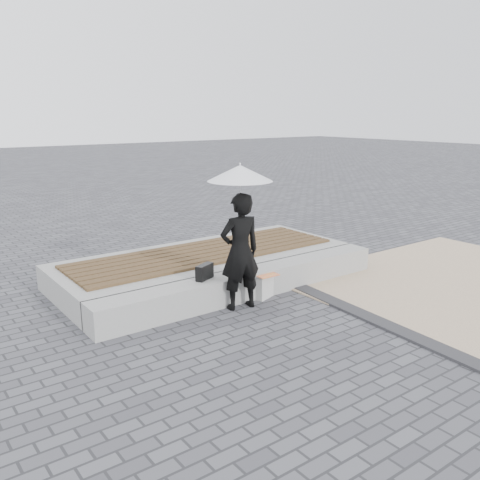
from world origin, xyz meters
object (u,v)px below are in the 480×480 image
object	(u,v)px
canvas_tote	(264,286)
woman	(240,252)
parasol	(240,173)
handbag	(205,272)
seating_ledge	(248,283)

from	to	relation	value
canvas_tote	woman	bearing A→B (deg)	172.84
parasol	canvas_tote	bearing A→B (deg)	11.90
woman	handbag	xyz separation A→B (m)	(-0.36, 0.37, -0.32)
parasol	canvas_tote	world-z (taller)	parasol
woman	handbag	world-z (taller)	woman
woman	canvas_tote	distance (m)	0.85
seating_ledge	canvas_tote	size ratio (longest dim) A/B	13.58
woman	canvas_tote	size ratio (longest dim) A/B	4.52
woman	handbag	bearing A→B (deg)	-37.77
seating_ledge	canvas_tote	bearing A→B (deg)	-54.09
canvas_tote	parasol	bearing A→B (deg)	172.84
seating_ledge	parasol	bearing A→B (deg)	-140.39
seating_ledge	woman	xyz separation A→B (m)	(-0.39, -0.32, 0.63)
handbag	parasol	bearing A→B (deg)	-68.96
seating_ledge	parasol	size ratio (longest dim) A/B	4.39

